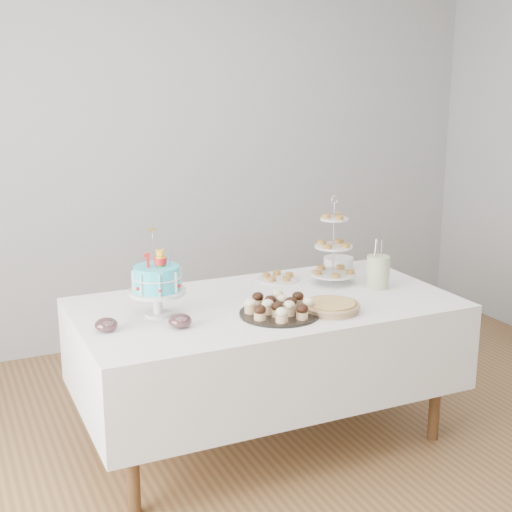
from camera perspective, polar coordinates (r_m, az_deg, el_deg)
name	(u,v)px	position (r m, az deg, el deg)	size (l,w,h in m)	color
floor	(291,465)	(3.72, 2.83, -16.38)	(5.00, 5.00, 0.00)	brown
walls	(295,199)	(3.24, 3.12, 4.60)	(5.04, 4.04, 2.70)	#9FA1A4
table	(266,344)	(3.72, 0.79, -7.02)	(1.92, 1.02, 0.77)	silver
birthday_cake	(157,293)	(3.43, -7.89, -2.95)	(0.28, 0.28, 0.42)	silver
cupcake_tray	(279,306)	(3.44, 1.89, -4.05)	(0.39, 0.39, 0.09)	black
pie	(331,306)	(3.51, 6.05, -4.02)	(0.28, 0.28, 0.04)	#A6845A
tiered_stand	(334,247)	(3.94, 6.23, 0.72)	(0.25, 0.25, 0.49)	silver
plate_stack	(338,263)	(4.28, 6.61, -0.57)	(0.18, 0.18, 0.07)	silver
pastry_plate	(278,277)	(4.02, 1.79, -1.72)	(0.24, 0.24, 0.04)	silver
jam_bowl_a	(180,321)	(3.29, -6.10, -5.19)	(0.11, 0.11, 0.07)	silver
jam_bowl_b	(106,325)	(3.30, -11.90, -5.42)	(0.11, 0.11, 0.06)	silver
utensil_pitcher	(378,271)	(3.91, 9.73, -1.16)	(0.13, 0.12, 0.27)	beige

